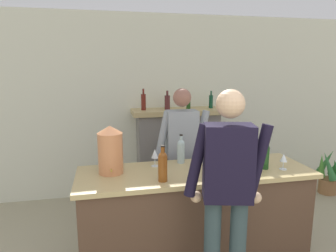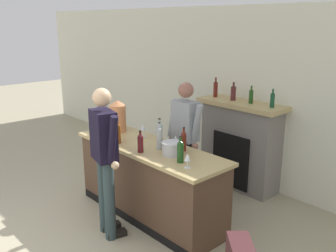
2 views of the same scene
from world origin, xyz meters
name	(u,v)px [view 1 (image 1 of 2)]	position (x,y,z in m)	size (l,w,h in m)	color
wall_back_panel	(158,106)	(0.00, 3.95, 1.38)	(12.00, 0.07, 2.75)	silver
bar_counter	(195,216)	(0.02, 2.06, 0.49)	(2.29, 0.73, 0.97)	#513828
fireplace_stone	(178,152)	(0.25, 3.69, 0.69)	(1.37, 0.52, 1.66)	gray
potted_plant_corner	(328,173)	(2.58, 3.23, 0.32)	(0.43, 0.46, 0.71)	#996A41
person_customer	(227,195)	(0.06, 1.38, 1.01)	(0.65, 0.37, 1.81)	#2F4143
person_bartender	(182,154)	(0.05, 2.69, 0.96)	(0.66, 0.31, 1.73)	#222A30
copper_dispenser	(110,150)	(-0.79, 2.15, 1.20)	(0.24, 0.28, 0.46)	#CF8050
ice_bucket_steel	(238,159)	(0.46, 2.05, 1.05)	(0.25, 0.25, 0.16)	silver
wine_bottle_rose_blush	(265,155)	(0.71, 1.96, 1.11)	(0.08, 0.08, 0.31)	#1A4218
wine_bottle_merlot_tall	(229,149)	(0.45, 2.26, 1.11)	(0.07, 0.07, 0.30)	#5E1D12
wine_bottle_cabernet_heavy	(215,164)	(0.13, 1.84, 1.10)	(0.07, 0.07, 0.27)	#51151A
wine_bottle_port_short	(181,150)	(-0.06, 2.31, 1.11)	(0.08, 0.08, 0.31)	#A3BEBE
wine_bottle_chardonnay_pale	(213,153)	(0.21, 2.08, 1.13)	(0.07, 0.07, 0.35)	#A6AFB1
wine_bottle_riesling_slim	(163,165)	(-0.35, 1.84, 1.12)	(0.08, 0.08, 0.33)	brown
wine_glass_back_row	(284,159)	(0.87, 1.90, 1.08)	(0.07, 0.07, 0.16)	silver
wine_glass_mid_counter	(155,154)	(-0.35, 2.26, 1.10)	(0.07, 0.07, 0.18)	silver
wine_glass_front_left	(218,151)	(0.32, 2.24, 1.09)	(0.08, 0.08, 0.17)	silver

